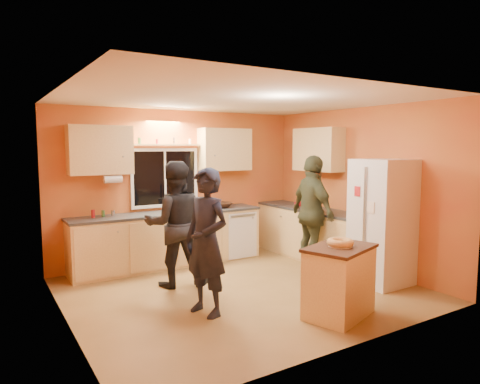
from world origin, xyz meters
TOP-DOWN VIEW (x-y plane):
  - ground at (0.00, 0.00)m, footprint 4.50×4.50m
  - room_shell at (0.12, 0.41)m, footprint 4.54×4.04m
  - back_counter at (0.01, 1.70)m, footprint 4.23×0.62m
  - right_counter at (1.95, 0.50)m, footprint 0.62×1.84m
  - refrigerator at (1.89, -0.80)m, footprint 0.72×0.70m
  - island at (0.49, -1.37)m, footprint 1.00×0.83m
  - bundt_pastry at (0.49, -1.37)m, footprint 0.31×0.31m
  - person_left at (-0.79, -0.49)m, footprint 0.58×0.72m
  - person_center at (-0.69, 0.68)m, footprint 1.02×0.89m
  - person_right at (1.50, 0.25)m, footprint 0.62×1.14m
  - mixing_bowl at (0.64, 1.70)m, footprint 0.41×0.41m
  - utensil_crock at (-0.25, 1.71)m, footprint 0.14×0.14m
  - potted_plant at (1.96, -0.30)m, footprint 0.33×0.32m
  - red_box at (1.97, 1.14)m, footprint 0.18×0.14m

SIDE VIEW (x-z plane):
  - ground at x=0.00m, z-range 0.00..0.00m
  - island at x=0.49m, z-range 0.01..0.84m
  - back_counter at x=0.01m, z-range 0.00..0.90m
  - right_counter at x=1.95m, z-range 0.00..0.90m
  - person_left at x=-0.79m, z-range 0.00..1.73m
  - bundt_pastry at x=0.49m, z-range 0.83..0.92m
  - person_center at x=-0.69m, z-range 0.00..1.78m
  - refrigerator at x=1.89m, z-range 0.00..1.80m
  - person_right at x=1.50m, z-range 0.00..1.84m
  - red_box at x=1.97m, z-range 0.90..0.97m
  - mixing_bowl at x=0.64m, z-range 0.90..0.99m
  - utensil_crock at x=-0.25m, z-range 0.90..1.07m
  - potted_plant at x=1.96m, z-range 0.90..1.19m
  - room_shell at x=0.12m, z-range 0.31..2.92m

